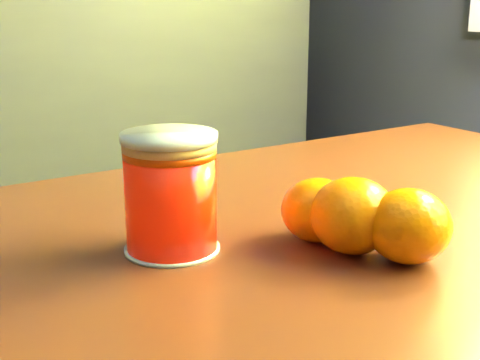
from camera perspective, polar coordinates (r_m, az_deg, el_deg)
table at (r=0.62m, az=9.01°, el=-12.67°), size 0.99×0.74×0.71m
juice_glass at (r=0.54m, az=-5.93°, el=-1.16°), size 0.08×0.08×0.10m
orange_front at (r=0.57m, az=6.63°, el=-2.55°), size 0.07×0.07×0.05m
orange_back at (r=0.55m, az=9.61°, el=-3.00°), size 0.08×0.08×0.06m
orange_extra at (r=0.54m, az=14.19°, el=-3.81°), size 0.09×0.09×0.06m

